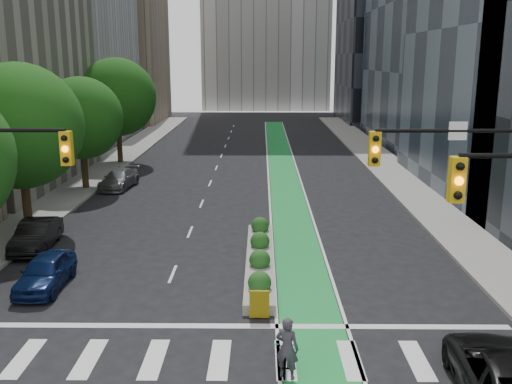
{
  "coord_description": "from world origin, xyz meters",
  "views": [
    {
      "loc": [
        1.26,
        -16.69,
        8.94
      ],
      "look_at": [
        1.02,
        8.51,
        3.0
      ],
      "focal_mm": 40.0,
      "sensor_mm": 36.0,
      "label": 1
    }
  ],
  "objects_px": {
    "parked_car_left_far": "(119,179)",
    "parked_car_right": "(504,375)",
    "parked_car_left_mid": "(36,235)",
    "parked_car_left_near": "(46,272)",
    "bicycle": "(286,351)",
    "median_planter": "(260,258)",
    "cyclist": "(287,348)"
  },
  "relations": [
    {
      "from": "median_planter",
      "to": "cyclist",
      "type": "distance_m",
      "value": 9.09
    },
    {
      "from": "bicycle",
      "to": "parked_car_left_far",
      "type": "relative_size",
      "value": 0.44
    },
    {
      "from": "median_planter",
      "to": "cyclist",
      "type": "height_order",
      "value": "cyclist"
    },
    {
      "from": "median_planter",
      "to": "parked_car_right",
      "type": "bearing_deg",
      "value": -57.14
    },
    {
      "from": "median_planter",
      "to": "cyclist",
      "type": "relative_size",
      "value": 5.5
    },
    {
      "from": "bicycle",
      "to": "parked_car_left_near",
      "type": "xyz_separation_m",
      "value": [
        -9.31,
        5.91,
        0.16
      ]
    },
    {
      "from": "bicycle",
      "to": "parked_car_left_near",
      "type": "distance_m",
      "value": 11.03
    },
    {
      "from": "median_planter",
      "to": "parked_car_right",
      "type": "distance_m",
      "value": 12.02
    },
    {
      "from": "median_planter",
      "to": "parked_car_left_far",
      "type": "bearing_deg",
      "value": 122.96
    },
    {
      "from": "bicycle",
      "to": "median_planter",
      "type": "bearing_deg",
      "value": 99.72
    },
    {
      "from": "parked_car_left_mid",
      "to": "parked_car_left_near",
      "type": "bearing_deg",
      "value": -69.05
    },
    {
      "from": "parked_car_left_near",
      "to": "parked_car_right",
      "type": "distance_m",
      "value": 16.82
    },
    {
      "from": "cyclist",
      "to": "parked_car_left_near",
      "type": "distance_m",
      "value": 11.36
    },
    {
      "from": "cyclist",
      "to": "parked_car_left_far",
      "type": "relative_size",
      "value": 0.42
    },
    {
      "from": "cyclist",
      "to": "parked_car_right",
      "type": "xyz_separation_m",
      "value": [
        5.72,
        -1.05,
        -0.19
      ]
    },
    {
      "from": "parked_car_left_near",
      "to": "parked_car_left_mid",
      "type": "distance_m",
      "value": 5.21
    },
    {
      "from": "parked_car_right",
      "to": "parked_car_left_mid",
      "type": "bearing_deg",
      "value": -29.05
    },
    {
      "from": "parked_car_left_far",
      "to": "parked_car_right",
      "type": "distance_m",
      "value": 30.31
    },
    {
      "from": "parked_car_left_far",
      "to": "parked_car_right",
      "type": "relative_size",
      "value": 0.84
    },
    {
      "from": "cyclist",
      "to": "bicycle",
      "type": "bearing_deg",
      "value": -68.97
    },
    {
      "from": "median_planter",
      "to": "bicycle",
      "type": "height_order",
      "value": "median_planter"
    },
    {
      "from": "median_planter",
      "to": "parked_car_right",
      "type": "relative_size",
      "value": 1.91
    },
    {
      "from": "cyclist",
      "to": "parked_car_left_mid",
      "type": "bearing_deg",
      "value": -23.27
    },
    {
      "from": "bicycle",
      "to": "parked_car_left_mid",
      "type": "distance_m",
      "value": 15.66
    },
    {
      "from": "bicycle",
      "to": "parked_car_left_far",
      "type": "xyz_separation_m",
      "value": [
        -10.76,
        23.8,
        0.14
      ]
    },
    {
      "from": "parked_car_left_far",
      "to": "median_planter",
      "type": "bearing_deg",
      "value": -49.87
    },
    {
      "from": "median_planter",
      "to": "parked_car_left_mid",
      "type": "relative_size",
      "value": 2.43
    },
    {
      "from": "bicycle",
      "to": "parked_car_left_mid",
      "type": "height_order",
      "value": "parked_car_left_mid"
    },
    {
      "from": "cyclist",
      "to": "parked_car_right",
      "type": "relative_size",
      "value": 0.35
    },
    {
      "from": "cyclist",
      "to": "parked_car_left_far",
      "type": "height_order",
      "value": "cyclist"
    },
    {
      "from": "bicycle",
      "to": "parked_car_left_mid",
      "type": "relative_size",
      "value": 0.46
    },
    {
      "from": "parked_car_left_near",
      "to": "parked_car_left_far",
      "type": "distance_m",
      "value": 17.95
    }
  ]
}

